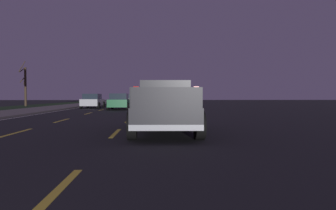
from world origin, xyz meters
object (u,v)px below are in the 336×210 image
(pickup_truck, at_px, (165,106))
(sedan_tan, at_px, (128,100))
(sedan_silver, at_px, (93,101))
(sedan_green, at_px, (119,101))
(bare_tree_far, at_px, (25,85))

(pickup_truck, bearing_deg, sedan_tan, 7.87)
(sedan_tan, bearing_deg, sedan_silver, 143.69)
(pickup_truck, distance_m, sedan_tan, 26.03)
(sedan_green, bearing_deg, sedan_silver, 42.73)
(pickup_truck, bearing_deg, sedan_silver, 18.19)
(sedan_silver, distance_m, sedan_green, 4.82)
(pickup_truck, distance_m, bare_tree_far, 32.73)
(sedan_silver, bearing_deg, sedan_green, -137.27)
(pickup_truck, bearing_deg, bare_tree_far, 31.27)
(sedan_silver, height_order, bare_tree_far, bare_tree_far)
(sedan_tan, xyz_separation_m, sedan_green, (-8.16, 0.12, 0.00))
(pickup_truck, xyz_separation_m, bare_tree_far, (27.93, 16.96, 1.81))
(sedan_green, bearing_deg, bare_tree_far, 52.19)
(pickup_truck, relative_size, bare_tree_far, 0.94)
(bare_tree_far, bearing_deg, sedan_silver, -124.05)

